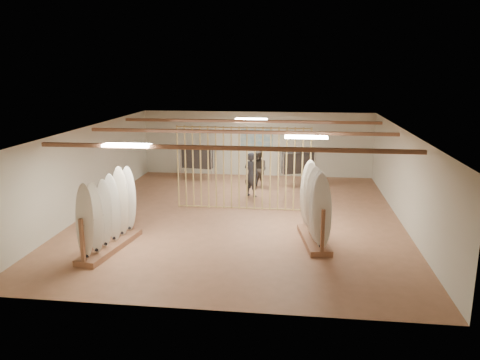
# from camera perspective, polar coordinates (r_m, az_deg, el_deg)

# --- Properties ---
(floor) EXTENTS (12.00, 12.00, 0.00)m
(floor) POSITION_cam_1_polar(r_m,az_deg,el_deg) (15.03, 0.00, -4.45)
(floor) COLOR #A46E4F
(floor) RESTS_ON ground
(ceiling) EXTENTS (12.00, 12.00, 0.00)m
(ceiling) POSITION_cam_1_polar(r_m,az_deg,el_deg) (14.41, 0.00, 6.20)
(ceiling) COLOR gray
(ceiling) RESTS_ON ground
(wall_back) EXTENTS (12.00, 0.00, 12.00)m
(wall_back) POSITION_cam_1_polar(r_m,az_deg,el_deg) (20.52, 2.06, 4.42)
(wall_back) COLOR beige
(wall_back) RESTS_ON ground
(wall_front) EXTENTS (12.00, 0.00, 12.00)m
(wall_front) POSITION_cam_1_polar(r_m,az_deg,el_deg) (8.97, -4.74, -7.64)
(wall_front) COLOR beige
(wall_front) RESTS_ON ground
(wall_left) EXTENTS (0.00, 12.00, 12.00)m
(wall_left) POSITION_cam_1_polar(r_m,az_deg,el_deg) (16.04, -18.02, 1.20)
(wall_left) COLOR beige
(wall_left) RESTS_ON ground
(wall_right) EXTENTS (0.00, 12.00, 12.00)m
(wall_right) POSITION_cam_1_polar(r_m,az_deg,el_deg) (14.91, 19.44, 0.20)
(wall_right) COLOR beige
(wall_right) RESTS_ON ground
(ceiling_slats) EXTENTS (9.50, 6.12, 0.10)m
(ceiling_slats) POSITION_cam_1_polar(r_m,az_deg,el_deg) (14.42, 0.00, 5.88)
(ceiling_slats) COLOR #946143
(ceiling_slats) RESTS_ON ground
(light_panels) EXTENTS (1.20, 0.35, 0.06)m
(light_panels) POSITION_cam_1_polar(r_m,az_deg,el_deg) (14.42, 0.00, 5.96)
(light_panels) COLOR white
(light_panels) RESTS_ON ground
(bamboo_partition) EXTENTS (4.45, 0.05, 2.78)m
(bamboo_partition) POSITION_cam_1_polar(r_m,az_deg,el_deg) (15.43, 0.36, 1.41)
(bamboo_partition) COLOR tan
(bamboo_partition) RESTS_ON ground
(poster) EXTENTS (1.40, 0.03, 0.90)m
(poster) POSITION_cam_1_polar(r_m,az_deg,el_deg) (20.47, 2.06, 4.96)
(poster) COLOR teal
(poster) RESTS_ON ground
(rack_left) EXTENTS (0.91, 2.57, 2.03)m
(rack_left) POSITION_cam_1_polar(r_m,az_deg,el_deg) (12.63, -15.67, -5.18)
(rack_left) COLOR #946143
(rack_left) RESTS_ON floor
(rack_right) EXTENTS (0.91, 2.25, 2.08)m
(rack_right) POSITION_cam_1_polar(r_m,az_deg,el_deg) (12.80, 9.07, -4.52)
(rack_right) COLOR #946143
(rack_right) RESTS_ON floor
(clothing_rack_a) EXTENTS (1.38, 0.57, 1.49)m
(clothing_rack_a) POSITION_cam_1_polar(r_m,az_deg,el_deg) (19.66, -5.22, 2.70)
(clothing_rack_a) COLOR silver
(clothing_rack_a) RESTS_ON floor
(clothing_rack_b) EXTENTS (1.31, 0.81, 1.47)m
(clothing_rack_b) POSITION_cam_1_polar(r_m,az_deg,el_deg) (18.79, 7.05, 2.11)
(clothing_rack_b) COLOR silver
(clothing_rack_b) RESTS_ON floor
(shopper_a) EXTENTS (0.82, 0.75, 1.87)m
(shopper_a) POSITION_cam_1_polar(r_m,az_deg,el_deg) (17.13, 1.39, 1.04)
(shopper_a) COLOR #292A32
(shopper_a) RESTS_ON floor
(shopper_b) EXTENTS (1.05, 1.02, 1.72)m
(shopper_b) POSITION_cam_1_polar(r_m,az_deg,el_deg) (18.33, 2.29, 1.61)
(shopper_b) COLOR #3D362F
(shopper_b) RESTS_ON floor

